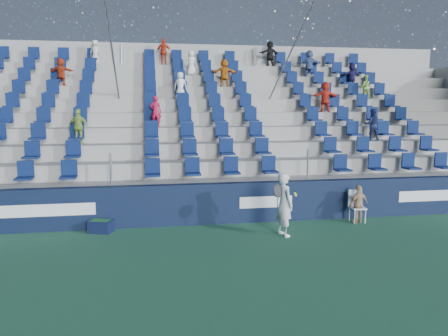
% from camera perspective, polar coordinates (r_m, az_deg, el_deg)
% --- Properties ---
extents(ground, '(70.00, 70.00, 0.00)m').
position_cam_1_polar(ground, '(10.10, 1.58, -11.90)').
color(ground, '#2B6444').
rests_on(ground, ground).
extents(sponsor_wall, '(24.00, 0.32, 1.20)m').
position_cam_1_polar(sponsor_wall, '(12.91, -1.13, -4.64)').
color(sponsor_wall, black).
rests_on(sponsor_wall, ground).
extents(grandstand, '(24.00, 8.17, 6.63)m').
position_cam_1_polar(grandstand, '(17.69, -3.60, 3.89)').
color(grandstand, gray).
rests_on(grandstand, ground).
extents(tennis_player, '(0.69, 0.72, 1.71)m').
position_cam_1_polar(tennis_player, '(11.76, 7.84, -4.72)').
color(tennis_player, silver).
rests_on(tennis_player, ground).
extents(line_judge_chair, '(0.44, 0.45, 0.96)m').
position_cam_1_polar(line_judge_chair, '(13.71, 16.89, -4.47)').
color(line_judge_chair, white).
rests_on(line_judge_chair, ground).
extents(line_judge, '(0.72, 0.46, 1.14)m').
position_cam_1_polar(line_judge, '(13.58, 17.18, -4.51)').
color(line_judge, tan).
rests_on(line_judge, ground).
extents(ball_bin, '(0.72, 0.59, 0.35)m').
position_cam_1_polar(ball_bin, '(12.56, -15.78, -7.25)').
color(ball_bin, '#0E1635').
rests_on(ball_bin, ground).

